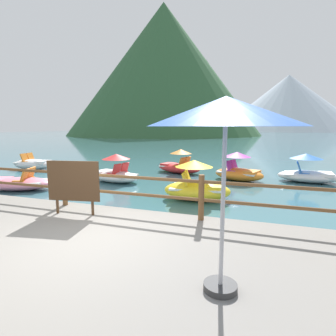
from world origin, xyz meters
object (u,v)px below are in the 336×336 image
(pedal_boat_1, at_px, (34,164))
(pedal_boat_3, at_px, (179,165))
(sign_board, at_px, (73,182))
(pedal_boat_5, at_px, (308,173))
(beach_umbrella, at_px, (226,114))
(pedal_boat_4, at_px, (239,171))
(pedal_boat_7, at_px, (115,173))
(pedal_boat_6, at_px, (197,186))
(pedal_boat_2, at_px, (19,183))

(pedal_boat_1, xyz_separation_m, pedal_boat_3, (7.82, 1.48, 0.08))
(sign_board, xyz_separation_m, pedal_boat_5, (5.81, 7.75, -0.73))
(beach_umbrella, xyz_separation_m, pedal_boat_3, (-3.44, 10.05, -2.07))
(beach_umbrella, xyz_separation_m, pedal_boat_4, (-0.43, 9.00, -2.03))
(beach_umbrella, bearing_deg, pedal_boat_4, 92.74)
(pedal_boat_7, bearing_deg, pedal_boat_5, 18.14)
(sign_board, distance_m, pedal_boat_7, 5.61)
(pedal_boat_1, height_order, pedal_boat_5, pedal_boat_5)
(pedal_boat_5, xyz_separation_m, pedal_boat_7, (-7.77, -2.55, -0.02))
(beach_umbrella, distance_m, pedal_boat_6, 5.85)
(pedal_boat_3, bearing_deg, pedal_boat_4, -19.11)
(pedal_boat_1, bearing_deg, pedal_boat_3, 10.73)
(beach_umbrella, height_order, pedal_boat_7, beach_umbrella)
(pedal_boat_3, height_order, pedal_boat_5, pedal_boat_3)
(pedal_boat_2, bearing_deg, pedal_boat_4, 30.31)
(pedal_boat_6, bearing_deg, beach_umbrella, -74.59)
(pedal_boat_4, xyz_separation_m, pedal_boat_7, (-4.96, -1.98, -0.03))
(beach_umbrella, distance_m, pedal_boat_2, 9.49)
(sign_board, xyz_separation_m, pedal_boat_1, (-7.83, 6.74, -0.83))
(pedal_boat_6, xyz_separation_m, pedal_boat_7, (-3.93, 1.72, -0.06))
(pedal_boat_2, distance_m, pedal_boat_6, 6.60)
(pedal_boat_3, xyz_separation_m, pedal_boat_5, (5.82, -0.48, 0.02))
(pedal_boat_4, height_order, pedal_boat_5, pedal_boat_4)
(pedal_boat_2, distance_m, pedal_boat_3, 7.14)
(sign_board, bearing_deg, pedal_boat_4, 67.33)
(beach_umbrella, distance_m, pedal_boat_3, 10.82)
(pedal_boat_1, xyz_separation_m, pedal_boat_4, (10.83, 0.44, 0.12))
(pedal_boat_6, bearing_deg, pedal_boat_4, 74.46)
(pedal_boat_2, bearing_deg, sign_board, -30.95)
(beach_umbrella, distance_m, pedal_boat_1, 14.31)
(pedal_boat_4, height_order, pedal_boat_6, pedal_boat_6)
(beach_umbrella, bearing_deg, pedal_boat_6, 105.41)
(pedal_boat_3, bearing_deg, pedal_boat_5, -4.69)
(pedal_boat_1, relative_size, pedal_boat_3, 0.91)
(pedal_boat_7, bearing_deg, sign_board, -69.33)
(pedal_boat_3, xyz_separation_m, pedal_boat_7, (-1.95, -3.02, 0.00))
(pedal_boat_1, distance_m, pedal_boat_6, 10.33)
(beach_umbrella, height_order, pedal_boat_5, beach_umbrella)
(pedal_boat_6, distance_m, pedal_boat_7, 4.30)
(pedal_boat_6, bearing_deg, pedal_boat_2, -173.63)
(pedal_boat_7, bearing_deg, pedal_boat_6, -23.65)
(pedal_boat_4, bearing_deg, pedal_boat_3, 160.89)
(beach_umbrella, height_order, pedal_boat_6, beach_umbrella)
(pedal_boat_3, xyz_separation_m, pedal_boat_4, (3.01, -1.04, 0.04))
(pedal_boat_3, relative_size, pedal_boat_6, 1.18)
(pedal_boat_2, distance_m, pedal_boat_7, 3.59)
(pedal_boat_4, bearing_deg, sign_board, -112.67)
(sign_board, bearing_deg, pedal_boat_3, 90.06)
(beach_umbrella, bearing_deg, pedal_boat_2, 150.32)
(pedal_boat_5, xyz_separation_m, pedal_boat_6, (-3.84, -4.27, 0.04))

